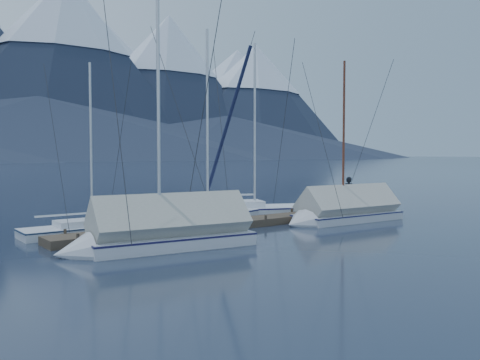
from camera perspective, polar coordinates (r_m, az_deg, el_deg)
name	(u,v)px	position (r m, az deg, el deg)	size (l,w,h in m)	color
ground	(267,232)	(22.53, 3.11, -5.81)	(1000.00, 1000.00, 0.00)	black
dock	(240,224)	(24.05, 0.00, -4.98)	(18.00, 1.50, 0.54)	#382D23
mooring_posts	(231,220)	(23.72, -0.96, -4.51)	(15.12, 1.52, 0.35)	#382D23
sailboat_open_left	(102,230)	(22.94, -15.26, -5.40)	(6.08, 2.61, 8.02)	silver
sailboat_open_mid	(214,218)	(25.72, -2.88, -4.30)	(8.20, 4.54, 10.45)	silver
sailboat_open_right	(264,212)	(28.43, 2.72, -3.60)	(8.13, 5.05, 10.42)	white
sailboat_covered_near	(341,213)	(26.13, 11.25, -3.66)	(7.01, 2.97, 8.96)	silver
sailboat_covered_far	(156,236)	(18.64, -9.44, -6.17)	(7.38, 3.26, 10.04)	silver
person	(349,193)	(28.95, 12.13, -1.43)	(0.66, 0.43, 1.81)	black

